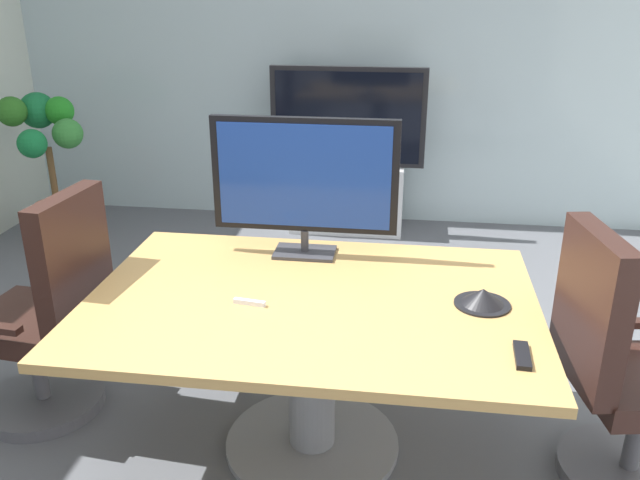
% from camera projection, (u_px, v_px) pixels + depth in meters
% --- Properties ---
extents(ground_plane, '(7.19, 7.19, 0.00)m').
position_uv_depth(ground_plane, '(280.00, 446.00, 2.91)').
color(ground_plane, '#515459').
extents(wall_back_glass_partition, '(5.58, 0.10, 2.75)m').
position_uv_depth(wall_back_glass_partition, '(351.00, 52.00, 5.25)').
color(wall_back_glass_partition, '#9EB2B7').
rests_on(wall_back_glass_partition, ground).
extents(conference_table, '(1.80, 1.24, 0.73)m').
position_uv_depth(conference_table, '(312.00, 338.00, 2.72)').
color(conference_table, '#B2894C').
rests_on(conference_table, ground).
extents(office_chair_left, '(0.62, 0.59, 1.09)m').
position_uv_depth(office_chair_left, '(49.00, 325.00, 2.99)').
color(office_chair_left, '#4C4C51').
rests_on(office_chair_left, ground).
extents(office_chair_right, '(0.63, 0.61, 1.09)m').
position_uv_depth(office_chair_right, '(622.00, 385.00, 2.56)').
color(office_chair_right, '#4C4C51').
rests_on(office_chair_right, ground).
extents(tv_monitor, '(0.84, 0.18, 0.64)m').
position_uv_depth(tv_monitor, '(305.00, 179.00, 2.94)').
color(tv_monitor, '#333338').
rests_on(tv_monitor, conference_table).
extents(wall_display_unit, '(1.20, 0.36, 1.31)m').
position_uv_depth(wall_display_unit, '(347.00, 177.00, 5.27)').
color(wall_display_unit, '#B7BABC').
rests_on(wall_display_unit, ground).
extents(potted_plant, '(0.62, 0.57, 1.13)m').
position_uv_depth(potted_plant, '(48.00, 159.00, 4.98)').
color(potted_plant, brown).
rests_on(potted_plant, ground).
extents(conference_phone, '(0.22, 0.22, 0.07)m').
position_uv_depth(conference_phone, '(483.00, 298.00, 2.58)').
color(conference_phone, black).
rests_on(conference_phone, conference_table).
extents(remote_control, '(0.06, 0.17, 0.02)m').
position_uv_depth(remote_control, '(522.00, 355.00, 2.23)').
color(remote_control, black).
rests_on(remote_control, conference_table).
extents(whiteboard_marker, '(0.13, 0.04, 0.02)m').
position_uv_depth(whiteboard_marker, '(249.00, 302.00, 2.59)').
color(whiteboard_marker, silver).
rests_on(whiteboard_marker, conference_table).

